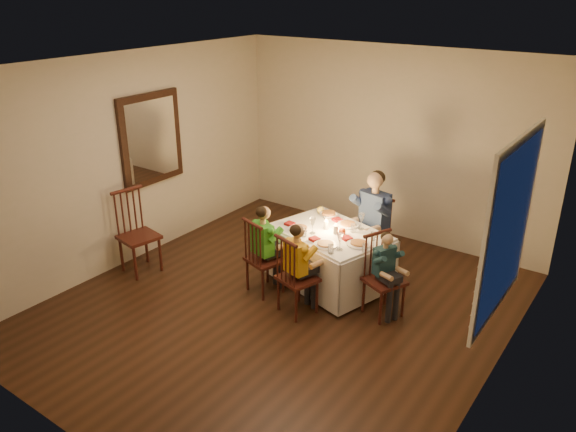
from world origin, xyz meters
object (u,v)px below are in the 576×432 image
Objects in this scene: dining_table at (330,246)px; chair_extra at (143,270)px; chair_end at (382,314)px; chair_near_left at (265,291)px; child_green at (265,291)px; serving_bowl at (329,215)px; child_yellow at (297,311)px; adult at (370,267)px; chair_adult at (370,267)px; chair_near_right at (297,311)px; child_teal at (382,314)px.

chair_extra is (-2.05, -1.09, -0.48)m from dining_table.
chair_extra is at bearing 130.21° from chair_end.
child_green reaches higher than chair_near_left.
child_yellow is at bearing -75.06° from serving_bowl.
dining_table reaches higher than child_yellow.
adult reaches higher than chair_near_left.
chair_adult is 1.39m from chair_near_right.
child_green is (-0.55, 0.14, 0.00)m from chair_near_right.
chair_end is 0.92m from child_yellow.
chair_near_right is at bearing -85.15° from adult.
dining_table is 0.83m from chair_adult.
chair_near_right is 0.57m from child_green.
chair_end is at bearing 0.00° from child_teal.
child_yellow reaches higher than chair_near_right.
chair_end is 0.73× the size of adult.
serving_bowl is (-1.07, 0.59, 0.70)m from chair_end.
child_green is at bearing -61.68° from chair_extra.
chair_near_left is at bearing -105.80° from serving_bowl.
dining_table is 1.56× the size of child_teal.
adult reaches higher than chair_adult.
adult is (0.16, 1.38, 0.00)m from chair_near_right.
chair_near_left is 0.96× the size of child_teal.
chair_extra is 5.06× the size of serving_bowl.
chair_near_left is 1.37m from chair_end.
chair_extra reaches higher than chair_near_left.
adult is at bearing 87.06° from dining_table.
dining_table reaches higher than chair_near_right.
chair_near_left is at bearing -114.43° from dining_table.
chair_end is (0.83, -0.25, -0.48)m from dining_table.
serving_bowl is (-0.23, 0.34, 0.22)m from dining_table.
child_teal is at bearing 0.00° from chair_end.
chair_near_right is 1.39m from adult.
serving_bowl is (-0.45, -0.30, 0.70)m from chair_adult.
child_green is at bearing 1.86° from child_yellow.
chair_adult is 0.00m from adult.
child_yellow reaches higher than chair_near_left.
chair_near_left and chair_end have the same top height.
serving_bowl reaches higher than chair_near_right.
child_green reaches higher than chair_end.
dining_table is at bearing -69.35° from child_yellow.
dining_table is 0.47m from serving_bowl.
chair_near_left is 0.57m from chair_near_right.
chair_end is at bearing -43.85° from adult.
adult reaches higher than child_yellow.
chair_near_left is 1.37m from child_teal.
chair_near_left is 4.46× the size of serving_bowl.
child_yellow is (-0.16, -1.38, 0.00)m from adult.
child_green is 1.02× the size of child_yellow.
child_yellow is at bearing -70.30° from dining_table.
child_teal is 4.66× the size of serving_bowl.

